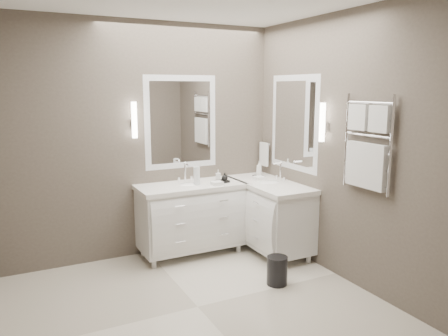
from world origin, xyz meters
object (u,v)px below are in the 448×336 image
vanity_right (269,212)px  towel_ladder (367,149)px  waste_bin (277,271)px  vanity_back (191,214)px

vanity_right → towel_ladder: size_ratio=1.38×
vanity_right → waste_bin: size_ratio=4.26×
vanity_back → waste_bin: size_ratio=4.26×
waste_bin → towel_ladder: bearing=-35.6°
vanity_back → towel_ladder: towel_ladder is taller
waste_bin → vanity_right: bearing=63.0°
towel_ladder → waste_bin: bearing=144.4°
vanity_back → towel_ladder: 2.16m
vanity_back → towel_ladder: size_ratio=1.38×
towel_ladder → vanity_right: bearing=99.8°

